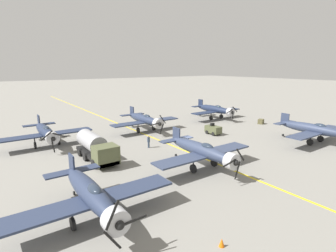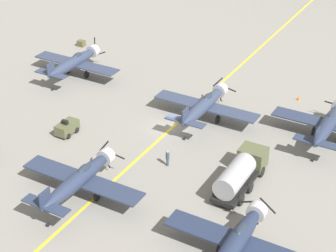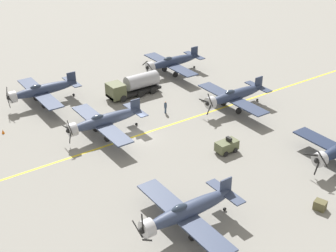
{
  "view_description": "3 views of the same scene",
  "coord_description": "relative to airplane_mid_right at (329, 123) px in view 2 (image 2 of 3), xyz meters",
  "views": [
    {
      "loc": [
        20.64,
        22.75,
        10.73
      ],
      "look_at": [
        0.08,
        -6.05,
        2.62
      ],
      "focal_mm": 28.0,
      "sensor_mm": 36.0,
      "label": 1
    },
    {
      "loc": [
        25.44,
        -45.5,
        30.98
      ],
      "look_at": [
        1.49,
        -3.2,
        2.44
      ],
      "focal_mm": 60.0,
      "sensor_mm": 36.0,
      "label": 2
    },
    {
      "loc": [
        -42.86,
        25.43,
        27.79
      ],
      "look_at": [
        -2.5,
        -2.7,
        1.57
      ],
      "focal_mm": 50.0,
      "sensor_mm": 36.0,
      "label": 3
    }
  ],
  "objects": [
    {
      "name": "tow_tractor",
      "position": [
        -24.32,
        -12.35,
        -1.22
      ],
      "size": [
        1.57,
        2.6,
        1.79
      ],
      "color": "#515638",
      "rests_on": "ground"
    },
    {
      "name": "airplane_near_right",
      "position": [
        -1.12,
        -21.06,
        0.0
      ],
      "size": [
        12.0,
        9.98,
        3.65
      ],
      "rotation": [
        0.0,
        0.0,
        -0.23
      ],
      "color": "#222C46",
      "rests_on": "ground"
    },
    {
      "name": "fuel_tanker",
      "position": [
        -4.71,
        -11.86,
        -0.5
      ],
      "size": [
        2.68,
        8.0,
        2.98
      ],
      "color": "black",
      "rests_on": "ground"
    },
    {
      "name": "airplane_mid_right",
      "position": [
        0.0,
        0.0,
        0.0
      ],
      "size": [
        12.0,
        9.98,
        3.65
      ],
      "rotation": [
        0.0,
        0.0,
        0.04
      ],
      "color": "#29334D",
      "rests_on": "ground"
    },
    {
      "name": "airplane_near_center",
      "position": [
        -16.38,
        -20.44,
        0.0
      ],
      "size": [
        12.0,
        9.98,
        3.65
      ],
      "rotation": [
        0.0,
        0.0,
        0.14
      ],
      "color": "#28334C",
      "rests_on": "ground"
    },
    {
      "name": "ground_plane",
      "position": [
        -15.27,
        -6.04,
        -2.01
      ],
      "size": [
        400.0,
        400.0,
        0.0
      ],
      "primitive_type": "plane",
      "color": "gray"
    },
    {
      "name": "airplane_mid_center",
      "position": [
        -12.92,
        -2.68,
        0.0
      ],
      "size": [
        12.0,
        9.98,
        3.65
      ],
      "rotation": [
        0.0,
        0.0,
        -0.31
      ],
      "color": "#313C55",
      "rests_on": "ground"
    },
    {
      "name": "taxiway_stripe",
      "position": [
        -15.27,
        -6.04,
        -2.01
      ],
      "size": [
        0.3,
        160.0,
        0.01
      ],
      "primitive_type": "cube",
      "color": "yellow",
      "rests_on": "ground"
    },
    {
      "name": "airplane_mid_left",
      "position": [
        -32.36,
        -0.53,
        0.0
      ],
      "size": [
        12.0,
        9.98,
        3.8
      ],
      "rotation": [
        0.0,
        0.0,
        -0.0
      ],
      "color": "#303A53",
      "rests_on": "ground"
    },
    {
      "name": "ground_crew_walking",
      "position": [
        -12.12,
        -12.27,
        -1.09
      ],
      "size": [
        0.37,
        0.37,
        1.69
      ],
      "color": "#334256",
      "rests_on": "ground"
    },
    {
      "name": "supply_crate_by_tanker",
      "position": [
        -37.93,
        8.06,
        -1.59
      ],
      "size": [
        1.03,
        0.86,
        0.84
      ],
      "primitive_type": "cube",
      "rotation": [
        0.0,
        0.0,
        0.02
      ],
      "color": "brown",
      "rests_on": "ground"
    },
    {
      "name": "traffic_cone",
      "position": [
        -5.38,
        7.29,
        -1.74
      ],
      "size": [
        0.36,
        0.36,
        0.55
      ],
      "primitive_type": "cone",
      "color": "orange",
      "rests_on": "ground"
    }
  ]
}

